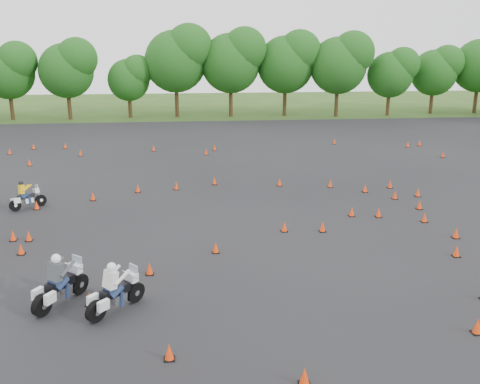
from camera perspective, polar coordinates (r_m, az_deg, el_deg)
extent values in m
plane|color=#2D5119|center=(23.11, 1.03, -5.56)|extent=(140.00, 140.00, 0.00)
plane|color=black|center=(28.74, -0.41, -1.21)|extent=(62.00, 62.00, 0.00)
cone|color=#ED390A|center=(31.65, 13.20, 0.38)|extent=(0.26, 0.26, 0.45)
cone|color=#ED390A|center=(32.31, 9.60, 0.90)|extent=(0.26, 0.26, 0.45)
cone|color=#ED390A|center=(42.93, 20.82, 3.77)|extent=(0.26, 0.26, 0.45)
cone|color=#ED390A|center=(17.84, 23.99, -12.98)|extent=(0.26, 0.26, 0.45)
cone|color=#ED390A|center=(43.07, -9.21, 4.63)|extent=(0.26, 0.26, 0.45)
cone|color=#ED390A|center=(46.34, -21.16, 4.55)|extent=(0.26, 0.26, 0.45)
cone|color=#ED390A|center=(23.68, -22.34, -5.66)|extent=(0.26, 0.26, 0.45)
cone|color=#ED390A|center=(40.23, -21.56, 2.94)|extent=(0.26, 0.26, 0.45)
cone|color=#ED390A|center=(30.70, 16.20, -0.31)|extent=(0.26, 0.26, 0.45)
cone|color=#ED390A|center=(31.35, -10.85, 0.37)|extent=(0.26, 0.26, 0.45)
cone|color=#ED390A|center=(14.39, 6.90, -18.97)|extent=(0.26, 0.26, 0.45)
cone|color=#ED390A|center=(29.60, -20.89, -1.32)|extent=(0.26, 0.26, 0.45)
cone|color=#ED390A|center=(20.40, -9.64, -8.08)|extent=(0.26, 0.26, 0.45)
cone|color=#ED390A|center=(32.24, 4.24, 1.05)|extent=(0.26, 0.26, 0.45)
cone|color=#ED390A|center=(15.34, -7.56, -16.58)|extent=(0.26, 0.26, 0.45)
cone|color=#ED390A|center=(25.53, 22.05, -4.10)|extent=(0.26, 0.26, 0.45)
cone|color=#ED390A|center=(22.12, -2.62, -5.93)|extent=(0.26, 0.26, 0.45)
cone|color=#ED390A|center=(42.45, -16.66, 4.01)|extent=(0.26, 0.26, 0.45)
cone|color=#ED390A|center=(29.22, 18.60, -1.32)|extent=(0.26, 0.26, 0.45)
cone|color=#ED390A|center=(23.41, 22.10, -5.88)|extent=(0.26, 0.26, 0.45)
cone|color=#ED390A|center=(18.62, -15.75, -10.92)|extent=(0.26, 0.26, 0.45)
cone|color=#ED390A|center=(24.57, 4.74, -3.71)|extent=(0.26, 0.26, 0.45)
cone|color=#ED390A|center=(41.20, -3.64, 4.30)|extent=(0.26, 0.26, 0.45)
cone|color=#ED390A|center=(27.33, 14.56, -2.15)|extent=(0.26, 0.26, 0.45)
cone|color=#ED390A|center=(27.18, 11.84, -2.07)|extent=(0.26, 0.26, 0.45)
cone|color=#ED390A|center=(31.57, -6.83, 0.66)|extent=(0.26, 0.26, 0.45)
cone|color=#ED390A|center=(45.78, -18.15, 4.71)|extent=(0.26, 0.26, 0.45)
cone|color=#ED390A|center=(47.14, 18.61, 4.97)|extent=(0.26, 0.26, 0.45)
cone|color=#ED390A|center=(46.13, 17.46, 4.84)|extent=(0.26, 0.26, 0.45)
cone|color=#ED390A|center=(30.30, -15.42, -0.46)|extent=(0.26, 0.26, 0.45)
cone|color=#ED390A|center=(27.23, 19.08, -2.60)|extent=(0.26, 0.26, 0.45)
cone|color=#ED390A|center=(31.58, 18.44, -0.05)|extent=(0.26, 0.26, 0.45)
cone|color=#ED390A|center=(42.74, -2.74, 4.74)|extent=(0.26, 0.26, 0.45)
cone|color=#ED390A|center=(32.91, 15.71, 0.79)|extent=(0.26, 0.26, 0.45)
cone|color=#ED390A|center=(46.15, 10.04, 5.34)|extent=(0.26, 0.26, 0.45)
cone|color=#ED390A|center=(25.10, -21.62, -4.39)|extent=(0.26, 0.26, 0.45)
cone|color=#ED390A|center=(32.50, -2.74, 1.19)|extent=(0.26, 0.26, 0.45)
cone|color=#ED390A|center=(24.75, 8.80, -3.70)|extent=(0.26, 0.26, 0.45)
cone|color=#ED390A|center=(25.39, -23.06, -4.32)|extent=(0.26, 0.26, 0.45)
cone|color=#ED390A|center=(44.87, -23.35, 3.98)|extent=(0.26, 0.26, 0.45)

